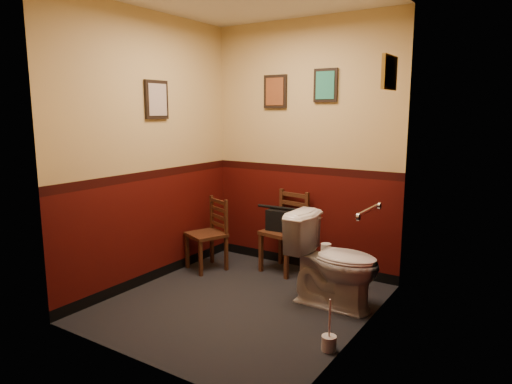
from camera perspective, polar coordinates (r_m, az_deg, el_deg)
floor at (r=4.31m, az=-1.86°, el=-13.71°), size 2.20×2.40×0.00m
wall_back at (r=4.99m, az=5.97°, el=5.56°), size 2.20×0.00×2.70m
wall_front at (r=3.06m, az=-14.92°, el=2.48°), size 2.20×0.00×2.70m
wall_left at (r=4.68m, az=-13.13°, el=5.05°), size 0.00×2.40×2.70m
wall_right at (r=3.46m, az=13.18°, el=3.38°), size 0.00×2.40×2.70m
grab_bar at (r=3.77m, az=13.80°, el=-2.29°), size 0.05×0.56×0.06m
framed_print_back_a at (r=5.13m, az=2.42°, el=12.43°), size 0.28×0.04×0.36m
framed_print_back_b at (r=4.86m, az=8.69°, el=13.05°), size 0.26×0.04×0.34m
framed_print_left at (r=4.72m, az=-12.32°, el=11.21°), size 0.04×0.30×0.38m
framed_print_right at (r=4.03m, az=16.31°, el=14.13°), size 0.04×0.34×0.28m
toilet at (r=4.18m, az=9.70°, el=-8.59°), size 0.84×0.47×0.82m
toilet_brush at (r=3.57m, az=9.10°, el=-18.02°), size 0.11×0.11×0.40m
chair_left at (r=5.09m, az=-5.90°, el=-5.23°), size 0.48×0.48×0.79m
chair_right at (r=5.02m, az=3.76°, el=-4.95°), size 0.46×0.46×0.88m
handbag at (r=4.95m, az=3.50°, el=-3.55°), size 0.37×0.20×0.26m
tp_stack at (r=4.85m, az=8.65°, el=-8.97°), size 0.22×0.14×0.39m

